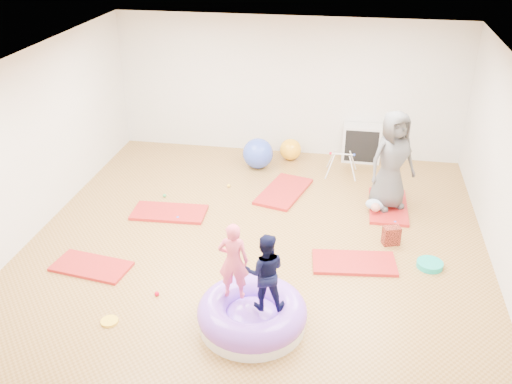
# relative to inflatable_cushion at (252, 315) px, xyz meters

# --- Properties ---
(room) EXTENTS (7.01, 8.01, 2.81)m
(room) POSITION_rel_inflatable_cushion_xyz_m (-0.29, 1.58, 1.23)
(room) COLOR olive
(room) RESTS_ON ground
(gym_mat_front_left) EXTENTS (1.17, 0.71, 0.05)m
(gym_mat_front_left) POSITION_rel_inflatable_cushion_xyz_m (-2.52, 0.82, -0.14)
(gym_mat_front_left) COLOR #A41E0F
(gym_mat_front_left) RESTS_ON ground
(gym_mat_mid_left) EXTENTS (1.26, 0.68, 0.05)m
(gym_mat_mid_left) POSITION_rel_inflatable_cushion_xyz_m (-1.90, 2.55, -0.14)
(gym_mat_mid_left) COLOR #A41E0F
(gym_mat_mid_left) RESTS_ON ground
(gym_mat_center_back) EXTENTS (0.97, 1.44, 0.05)m
(gym_mat_center_back) POSITION_rel_inflatable_cushion_xyz_m (-0.09, 3.67, -0.14)
(gym_mat_center_back) COLOR #A41E0F
(gym_mat_center_back) RESTS_ON ground
(gym_mat_right) EXTENTS (1.26, 0.74, 0.05)m
(gym_mat_right) POSITION_rel_inflatable_cushion_xyz_m (1.22, 1.58, -0.14)
(gym_mat_right) COLOR #A41E0F
(gym_mat_right) RESTS_ON ground
(gym_mat_rear_right) EXTENTS (0.65, 1.28, 0.05)m
(gym_mat_rear_right) POSITION_rel_inflatable_cushion_xyz_m (1.76, 3.42, -0.14)
(gym_mat_rear_right) COLOR #A41E0F
(gym_mat_rear_right) RESTS_ON ground
(inflatable_cushion) EXTENTS (1.37, 1.37, 0.43)m
(inflatable_cushion) POSITION_rel_inflatable_cushion_xyz_m (0.00, 0.00, 0.00)
(inflatable_cushion) COLOR white
(inflatable_cushion) RESTS_ON ground
(child_pink) EXTENTS (0.38, 0.26, 1.03)m
(child_pink) POSITION_rel_inflatable_cushion_xyz_m (-0.25, 0.11, 0.74)
(child_pink) COLOR #F95772
(child_pink) RESTS_ON inflatable_cushion
(child_navy) EXTENTS (0.54, 0.45, 1.00)m
(child_navy) POSITION_rel_inflatable_cushion_xyz_m (0.16, -0.02, 0.73)
(child_navy) COLOR black
(child_navy) RESTS_ON inflatable_cushion
(adult_caregiver) EXTENTS (0.99, 0.89, 1.70)m
(adult_caregiver) POSITION_rel_inflatable_cushion_xyz_m (1.74, 3.40, 0.74)
(adult_caregiver) COLOR #494A4B
(adult_caregiver) RESTS_ON gym_mat_rear_right
(infant) EXTENTS (0.33, 0.34, 0.20)m
(infant) POSITION_rel_inflatable_cushion_xyz_m (1.53, 3.19, -0.01)
(infant) COLOR #9FB8D6
(infant) RESTS_ON gym_mat_rear_right
(ball_pit_balls) EXTENTS (4.09, 3.41, 0.06)m
(ball_pit_balls) POSITION_rel_inflatable_cushion_xyz_m (-0.47, 2.68, -0.14)
(ball_pit_balls) COLOR blue
(ball_pit_balls) RESTS_ON ground
(exercise_ball_blue) EXTENTS (0.60, 0.60, 0.60)m
(exercise_ball_blue) POSITION_rel_inflatable_cushion_xyz_m (-0.74, 4.68, 0.13)
(exercise_ball_blue) COLOR blue
(exercise_ball_blue) RESTS_ON ground
(exercise_ball_orange) EXTENTS (0.44, 0.44, 0.44)m
(exercise_ball_orange) POSITION_rel_inflatable_cushion_xyz_m (-0.16, 5.18, 0.05)
(exercise_ball_orange) COLOR #FFAF1C
(exercise_ball_orange) RESTS_ON ground
(infant_play_gym) EXTENTS (0.59, 0.56, 0.45)m
(infant_play_gym) POSITION_rel_inflatable_cushion_xyz_m (0.90, 4.60, 0.14)
(infant_play_gym) COLOR silver
(infant_play_gym) RESTS_ON ground
(cube_shelf) EXTENTS (0.76, 0.37, 0.76)m
(cube_shelf) POSITION_rel_inflatable_cushion_xyz_m (1.26, 5.37, 0.21)
(cube_shelf) COLOR silver
(cube_shelf) RESTS_ON ground
(balance_disc) EXTENTS (0.38, 0.38, 0.08)m
(balance_disc) POSITION_rel_inflatable_cushion_xyz_m (2.30, 1.70, -0.13)
(balance_disc) COLOR #11AB95
(balance_disc) RESTS_ON ground
(backpack) EXTENTS (0.30, 0.23, 0.30)m
(backpack) POSITION_rel_inflatable_cushion_xyz_m (1.76, 2.24, -0.02)
(backpack) COLOR #BB3723
(backpack) RESTS_ON ground
(yellow_toy) EXTENTS (0.22, 0.22, 0.03)m
(yellow_toy) POSITION_rel_inflatable_cushion_xyz_m (-1.78, -0.26, -0.15)
(yellow_toy) COLOR yellow
(yellow_toy) RESTS_ON ground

